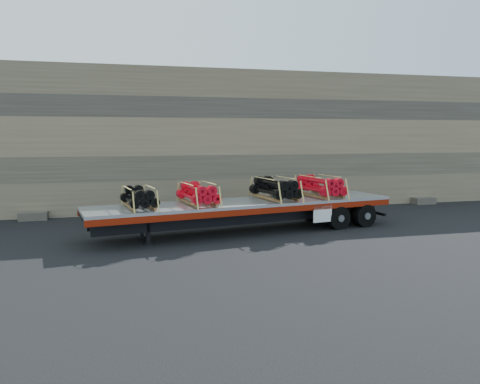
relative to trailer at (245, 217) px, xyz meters
The scene contains 7 objects.
ground 0.82m from the trailer, 158.59° to the left, with size 120.00×120.00×0.00m, color black.
rock_wall 7.31m from the trailer, 94.31° to the left, with size 44.00×3.00×7.00m, color #7A6B54.
trailer is the anchor object (origin of this frame).
bundle_front 4.23m from the trailer, behind, with size 0.99×1.98×0.70m, color black, non-canonical shape.
bundle_midfront 2.17m from the trailer, behind, with size 1.07×2.13×0.76m, color red, non-canonical shape.
bundle_midrear 1.67m from the trailer, ahead, with size 1.17×2.34×0.83m, color black, non-canonical shape.
bundle_rear 3.56m from the trailer, ahead, with size 1.17×2.33×0.83m, color red, non-canonical shape.
Camera 1 is at (-4.13, -17.57, 3.76)m, focal length 35.00 mm.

